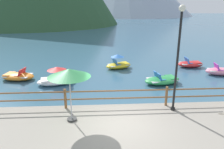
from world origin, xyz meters
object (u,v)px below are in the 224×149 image
lamp_post (178,51)px  pedal_boat_4 (119,64)px  pedal_boat_1 (162,80)px  pedal_boat_3 (221,71)px  pedal_boat_0 (18,76)px  pedal_boat_5 (56,79)px  beach_umbrella (69,74)px  pedal_boat_2 (190,64)px

lamp_post → pedal_boat_4: (-1.75, 8.42, -2.76)m
pedal_boat_1 → pedal_boat_3: (4.90, 1.62, 0.04)m
pedal_boat_4 → pedal_boat_0: bearing=-161.4°
pedal_boat_3 → pedal_boat_5: size_ratio=0.86×
pedal_boat_0 → pedal_boat_5: size_ratio=0.92×
pedal_boat_4 → pedal_boat_1: bearing=-56.1°
lamp_post → pedal_boat_3: bearing=47.1°
lamp_post → pedal_boat_5: 8.38m
lamp_post → pedal_boat_5: (-6.22, 4.88, -2.77)m
lamp_post → beach_umbrella: lamp_post is taller
beach_umbrella → pedal_boat_1: 7.81m
pedal_boat_1 → pedal_boat_2: (3.51, 3.87, 0.02)m
pedal_boat_4 → pedal_boat_5: bearing=-141.6°
lamp_post → pedal_boat_3: lamp_post is taller
pedal_boat_4 → pedal_boat_5: pedal_boat_4 is taller
pedal_boat_5 → lamp_post: bearing=-38.1°
pedal_boat_0 → pedal_boat_1: (9.90, -1.39, -0.01)m
beach_umbrella → pedal_boat_2: 12.90m
pedal_boat_0 → pedal_boat_1: bearing=-8.0°
pedal_boat_5 → pedal_boat_4: bearing=38.4°
pedal_boat_0 → pedal_boat_3: 14.81m
beach_umbrella → pedal_boat_0: size_ratio=0.91×
pedal_boat_1 → pedal_boat_4: bearing=123.9°
lamp_post → pedal_boat_3: size_ratio=2.00×
pedal_boat_0 → pedal_boat_4: 7.71m
beach_umbrella → lamp_post: bearing=8.4°
pedal_boat_5 → pedal_boat_3: bearing=6.2°
pedal_boat_0 → pedal_boat_5: pedal_boat_5 is taller
pedal_boat_0 → pedal_boat_4: pedal_boat_4 is taller
pedal_boat_4 → pedal_boat_5: (-4.47, -3.54, -0.00)m
beach_umbrella → pedal_boat_0: bearing=124.4°
pedal_boat_0 → pedal_boat_5: (2.84, -1.08, 0.12)m
pedal_boat_1 → pedal_boat_5: 7.07m
pedal_boat_1 → pedal_boat_2: pedal_boat_2 is taller
pedal_boat_2 → pedal_boat_4: bearing=-179.9°
pedal_boat_2 → pedal_boat_5: size_ratio=0.80×
beach_umbrella → pedal_boat_2: bearing=45.7°
pedal_boat_2 → pedal_boat_4: size_ratio=0.89×
pedal_boat_2 → pedal_boat_4: 6.11m
pedal_boat_2 → pedal_boat_3: 2.64m
lamp_post → pedal_boat_5: lamp_post is taller
lamp_post → pedal_boat_2: bearing=62.7°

